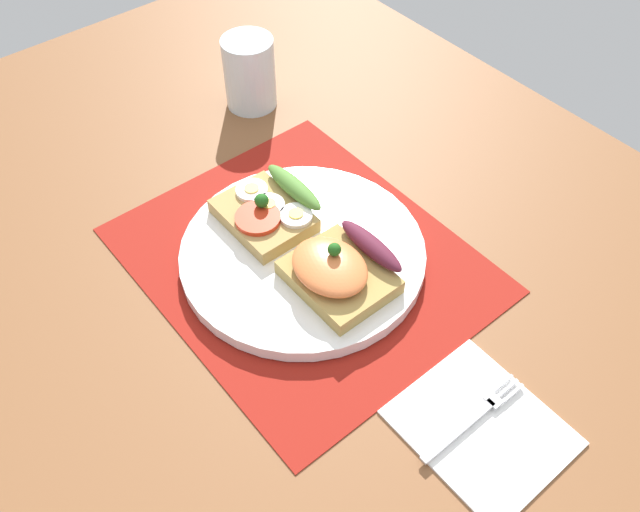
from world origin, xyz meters
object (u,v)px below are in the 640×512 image
(plate, at_px, (303,254))
(sandwich_egg_tomato, at_px, (269,210))
(drinking_glass, at_px, (250,73))
(napkin, at_px, (479,429))
(sandwich_salmon, at_px, (337,270))
(fork, at_px, (475,416))

(plate, bearing_deg, sandwich_egg_tomato, 179.84)
(plate, bearing_deg, drinking_glass, 155.23)
(napkin, bearing_deg, plate, 179.32)
(sandwich_salmon, xyz_separation_m, napkin, (0.20, -0.00, -0.03))
(sandwich_salmon, bearing_deg, plate, 179.66)
(sandwich_egg_tomato, bearing_deg, fork, 0.21)
(plate, distance_m, sandwich_egg_tomato, 0.06)
(plate, distance_m, fork, 0.25)
(sandwich_egg_tomato, distance_m, fork, 0.31)
(plate, relative_size, sandwich_salmon, 2.54)
(plate, relative_size, napkin, 1.86)
(drinking_glass, bearing_deg, sandwich_egg_tomato, -30.65)
(sandwich_egg_tomato, relative_size, napkin, 0.73)
(plate, relative_size, fork, 2.12)
(napkin, height_order, fork, fork)
(sandwich_salmon, xyz_separation_m, drinking_glass, (-0.33, 0.13, 0.01))
(sandwich_egg_tomato, relative_size, fork, 0.83)
(sandwich_egg_tomato, distance_m, napkin, 0.32)
(plate, bearing_deg, napkin, -0.68)
(sandwich_salmon, bearing_deg, napkin, -0.78)
(sandwich_salmon, distance_m, fork, 0.20)
(plate, height_order, sandwich_egg_tomato, sandwich_egg_tomato)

